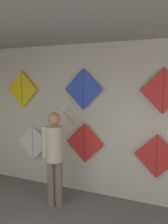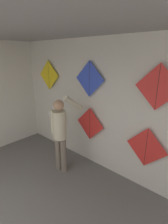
% 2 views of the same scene
% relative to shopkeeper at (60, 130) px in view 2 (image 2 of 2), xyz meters
% --- Properties ---
extents(back_panel, '(5.36, 0.06, 2.80)m').
position_rel_shopkeeper_xyz_m(back_panel, '(0.24, 0.75, 0.43)').
color(back_panel, beige).
rests_on(back_panel, ground).
extents(ceiling_slab, '(5.36, 4.07, 0.04)m').
position_rel_shopkeeper_xyz_m(ceiling_slab, '(0.24, -0.92, 1.85)').
color(ceiling_slab, gray).
extents(shopkeeper, '(0.43, 0.64, 1.73)m').
position_rel_shopkeeper_xyz_m(shopkeeper, '(0.00, 0.00, 0.00)').
color(shopkeeper, '#726656').
rests_on(shopkeeper, ground).
extents(kite_0, '(0.75, 0.01, 0.75)m').
position_rel_shopkeeper_xyz_m(kite_0, '(-0.93, 0.66, -0.11)').
color(kite_0, white).
extents(kite_1, '(0.75, 0.01, 0.75)m').
position_rel_shopkeeper_xyz_m(kite_1, '(0.25, 0.66, 0.00)').
color(kite_1, red).
extents(kite_2, '(0.75, 0.01, 0.75)m').
position_rel_shopkeeper_xyz_m(kite_2, '(1.56, 0.66, -0.09)').
color(kite_2, red).
extents(kite_3, '(0.75, 0.01, 0.75)m').
position_rel_shopkeeper_xyz_m(kite_3, '(-1.16, 0.66, 0.98)').
color(kite_3, yellow).
extents(kite_4, '(0.75, 0.01, 0.75)m').
position_rel_shopkeeper_xyz_m(kite_4, '(0.22, 0.66, 1.00)').
color(kite_4, blue).
extents(kite_5, '(0.75, 0.01, 0.75)m').
position_rel_shopkeeper_xyz_m(kite_5, '(1.63, 0.66, 1.00)').
color(kite_5, red).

